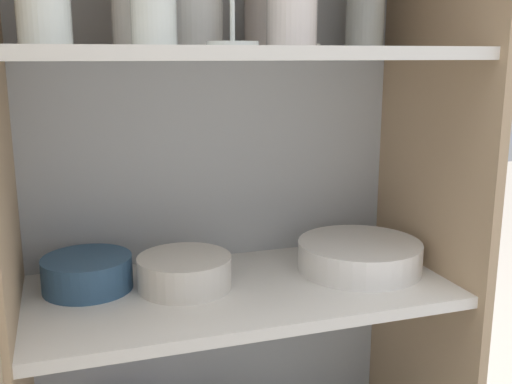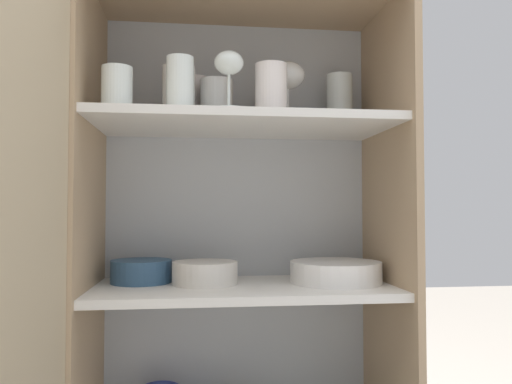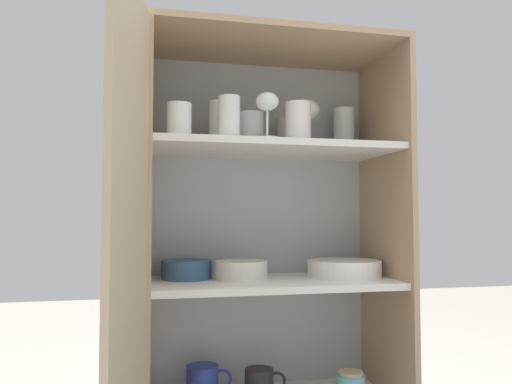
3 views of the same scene
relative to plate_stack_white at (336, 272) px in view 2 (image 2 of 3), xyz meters
name	(u,v)px [view 2 (image 2 of 3)]	position (x,y,z in m)	size (l,w,h in m)	color
cupboard_back_panel	(238,262)	(-0.24, 0.17, 0.01)	(0.76, 0.02, 1.34)	#B2B7BC
cupboard_side_left	(88,272)	(-0.61, -0.01, 0.01)	(0.02, 0.38, 1.34)	tan
cupboard_side_right	(388,268)	(0.13, -0.01, 0.01)	(0.02, 0.38, 1.34)	tan
shelf_board_middle	(243,289)	(-0.24, -0.01, -0.04)	(0.72, 0.34, 0.02)	white
shelf_board_upper	(244,125)	(-0.24, -0.01, 0.37)	(0.72, 0.34, 0.02)	white
cupboard_door	(11,301)	(-0.65, -0.39, 0.01)	(0.08, 0.37, 1.34)	tan
tumbler_glass_0	(268,109)	(-0.16, 0.11, 0.43)	(0.06, 0.06, 0.11)	silver
tumbler_glass_1	(194,102)	(-0.36, 0.07, 0.44)	(0.08, 0.08, 0.12)	silver
tumbler_glass_2	(217,100)	(-0.30, 0.00, 0.43)	(0.08, 0.08, 0.10)	white
tumbler_glass_3	(180,84)	(-0.39, -0.13, 0.44)	(0.06, 0.06, 0.12)	white
tumbler_glass_4	(271,90)	(-0.18, -0.09, 0.44)	(0.08, 0.08, 0.12)	silver
tumbler_glass_5	(339,102)	(0.04, 0.08, 0.45)	(0.07, 0.07, 0.15)	white
tumbler_glass_6	(117,88)	(-0.53, -0.12, 0.43)	(0.07, 0.07, 0.09)	white
tumbler_glass_7	(179,92)	(-0.39, -0.03, 0.44)	(0.08, 0.08, 0.12)	white
wine_glass_0	(229,69)	(-0.28, -0.13, 0.47)	(0.07, 0.07, 0.14)	white
wine_glass_1	(288,78)	(-0.12, 0.02, 0.50)	(0.09, 0.09, 0.16)	white
plate_stack_white	(336,272)	(0.00, 0.00, 0.00)	(0.23, 0.23, 0.05)	white
mixing_bowl_large	(205,272)	(-0.33, 0.01, 0.00)	(0.16, 0.16, 0.06)	silver
serving_bowl_small	(141,270)	(-0.49, 0.06, 0.00)	(0.15, 0.15, 0.06)	#33567A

